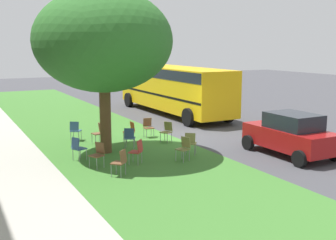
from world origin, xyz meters
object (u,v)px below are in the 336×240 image
chair_9 (167,130)px  chair_0 (184,147)px  chair_1 (98,153)px  school_bus (173,85)px  street_tree (103,41)px  parked_car (290,134)px  chair_2 (130,130)px  chair_10 (190,142)px  chair_4 (148,126)px  chair_6 (129,137)px  chair_3 (120,161)px  chair_11 (78,147)px  chair_8 (137,150)px  chair_5 (75,129)px  chair_7 (99,132)px

chair_9 → chair_0: bearing=163.7°
chair_1 → school_bus: school_bus is taller
street_tree → parked_car: street_tree is taller
chair_1 → chair_2: size_ratio=1.00×
chair_9 → chair_10: (-2.38, 0.23, 0.00)m
chair_9 → school_bus: school_bus is taller
chair_4 → chair_9: size_ratio=1.00×
chair_1 → chair_2: 3.99m
chair_2 → chair_4: same height
parked_car → chair_9: bearing=36.3°
chair_4 → chair_6: 2.35m
chair_2 → chair_9: same height
chair_3 → chair_11: same height
street_tree → chair_11: (-0.67, 1.32, -3.81)m
chair_2 → parked_car: (-4.98, -4.53, 0.32)m
chair_0 → chair_6: size_ratio=1.00×
chair_1 → chair_8: same height
street_tree → chair_2: 4.30m
chair_5 → chair_7: (-0.97, -0.76, 0.00)m
chair_1 → chair_8: bearing=-99.9°
parked_car → chair_7: bearing=47.5°
chair_2 → chair_11: 3.45m
chair_4 → chair_6: (-1.69, 1.64, 0.00)m
chair_1 → chair_3: bearing=-165.9°
chair_6 → chair_8: bearing=164.1°
chair_11 → parked_car: 8.02m
chair_8 → chair_11: bearing=50.5°
chair_0 → chair_6: 2.77m
street_tree → school_bus: street_tree is taller
chair_1 → chair_9: bearing=-59.1°
chair_8 → chair_9: 3.64m
street_tree → chair_1: street_tree is taller
chair_5 → chair_3: bearing=178.7°
chair_5 → chair_8: 4.76m
chair_4 → parked_car: bearing=-148.2°
chair_2 → chair_4: size_ratio=1.00×
chair_3 → chair_11: 2.56m
chair_10 → chair_1: bearing=89.5°
chair_4 → school_bus: school_bus is taller
street_tree → chair_0: bearing=-139.6°
street_tree → chair_10: 5.06m
chair_3 → chair_10: same height
school_bus → chair_3: bearing=143.7°
chair_6 → chair_11: same height
chair_6 → chair_11: (-0.74, 2.35, 0.00)m
chair_6 → parked_car: 6.33m
chair_8 → parked_car: size_ratio=0.24×
chair_4 → parked_car: size_ratio=0.24×
chair_11 → chair_0: bearing=-117.9°
chair_5 → parked_car: bearing=-133.7°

